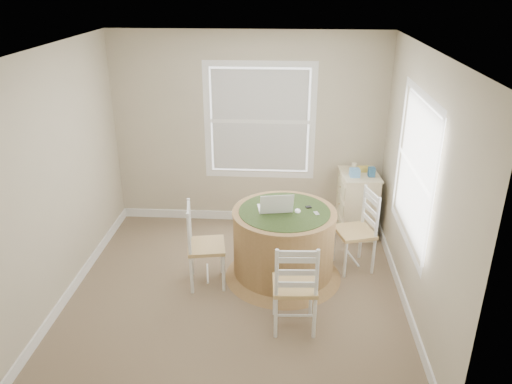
{
  "coord_description": "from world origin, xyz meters",
  "views": [
    {
      "loc": [
        0.51,
        -4.55,
        3.21
      ],
      "look_at": [
        0.19,
        0.45,
        1.02
      ],
      "focal_mm": 35.0,
      "sensor_mm": 36.0,
      "label": 1
    }
  ],
  "objects_px": {
    "chair_left": "(206,246)",
    "corner_chest": "(357,203)",
    "chair_right": "(355,232)",
    "laptop": "(275,207)",
    "round_table": "(284,241)",
    "chair_near": "(295,285)"
  },
  "relations": [
    {
      "from": "chair_left",
      "to": "corner_chest",
      "type": "distance_m",
      "value": 2.24
    },
    {
      "from": "round_table",
      "to": "laptop",
      "type": "height_order",
      "value": "laptop"
    },
    {
      "from": "corner_chest",
      "to": "chair_left",
      "type": "bearing_deg",
      "value": -148.25
    },
    {
      "from": "chair_left",
      "to": "laptop",
      "type": "distance_m",
      "value": 0.87
    },
    {
      "from": "chair_near",
      "to": "laptop",
      "type": "bearing_deg",
      "value": -79.6
    },
    {
      "from": "chair_left",
      "to": "chair_near",
      "type": "bearing_deg",
      "value": -135.94
    },
    {
      "from": "chair_near",
      "to": "laptop",
      "type": "xyz_separation_m",
      "value": [
        -0.22,
        0.91,
        0.39
      ]
    },
    {
      "from": "chair_right",
      "to": "laptop",
      "type": "xyz_separation_m",
      "value": [
        -0.92,
        -0.22,
        0.39
      ]
    },
    {
      "from": "round_table",
      "to": "chair_right",
      "type": "relative_size",
      "value": 1.4
    },
    {
      "from": "chair_left",
      "to": "corner_chest",
      "type": "height_order",
      "value": "chair_left"
    },
    {
      "from": "laptop",
      "to": "corner_chest",
      "type": "distance_m",
      "value": 1.6
    },
    {
      "from": "chair_left",
      "to": "corner_chest",
      "type": "relative_size",
      "value": 1.11
    },
    {
      "from": "chair_near",
      "to": "laptop",
      "type": "distance_m",
      "value": 1.02
    },
    {
      "from": "round_table",
      "to": "corner_chest",
      "type": "xyz_separation_m",
      "value": [
        0.95,
        1.14,
        -0.02
      ]
    },
    {
      "from": "chair_right",
      "to": "laptop",
      "type": "bearing_deg",
      "value": -92.67
    },
    {
      "from": "round_table",
      "to": "chair_right",
      "type": "height_order",
      "value": "chair_right"
    },
    {
      "from": "round_table",
      "to": "chair_near",
      "type": "relative_size",
      "value": 1.4
    },
    {
      "from": "laptop",
      "to": "corner_chest",
      "type": "xyz_separation_m",
      "value": [
        1.06,
        1.12,
        -0.43
      ]
    },
    {
      "from": "chair_right",
      "to": "corner_chest",
      "type": "relative_size",
      "value": 1.11
    },
    {
      "from": "chair_right",
      "to": "laptop",
      "type": "relative_size",
      "value": 2.31
    },
    {
      "from": "chair_right",
      "to": "corner_chest",
      "type": "height_order",
      "value": "chair_right"
    },
    {
      "from": "chair_left",
      "to": "chair_near",
      "type": "distance_m",
      "value": 1.19
    }
  ]
}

